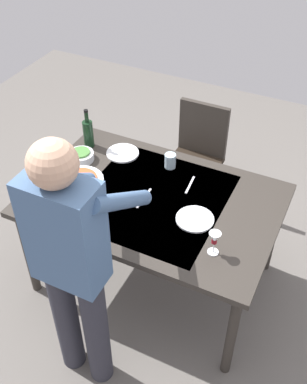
% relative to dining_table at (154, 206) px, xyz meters
% --- Properties ---
extents(ground_plane, '(6.00, 6.00, 0.00)m').
position_rel_dining_table_xyz_m(ground_plane, '(0.00, 0.00, -0.71)').
color(ground_plane, '#66605B').
extents(dining_table, '(1.57, 1.05, 0.78)m').
position_rel_dining_table_xyz_m(dining_table, '(0.00, 0.00, 0.00)').
color(dining_table, '#332D28').
rests_on(dining_table, ground_plane).
extents(chair_near, '(0.40, 0.40, 0.91)m').
position_rel_dining_table_xyz_m(chair_near, '(0.05, -0.91, -0.18)').
color(chair_near, black).
rests_on(chair_near, ground_plane).
extents(person_server, '(0.42, 0.61, 1.69)m').
position_rel_dining_table_xyz_m(person_server, '(0.06, 0.79, 0.26)').
color(person_server, '#2D2D38').
rests_on(person_server, ground_plane).
extents(wine_bottle, '(0.07, 0.07, 0.30)m').
position_rel_dining_table_xyz_m(wine_bottle, '(0.67, -0.31, 0.18)').
color(wine_bottle, black).
rests_on(wine_bottle, dining_table).
extents(wine_glass_left, '(0.07, 0.07, 0.15)m').
position_rel_dining_table_xyz_m(wine_glass_left, '(-0.50, 0.27, 0.18)').
color(wine_glass_left, white).
rests_on(wine_glass_left, dining_table).
extents(water_cup_near_left, '(0.08, 0.08, 0.10)m').
position_rel_dining_table_xyz_m(water_cup_near_left, '(0.04, -0.34, 0.12)').
color(water_cup_near_left, silver).
rests_on(water_cup_near_left, dining_table).
extents(water_cup_near_right, '(0.07, 0.07, 0.11)m').
position_rel_dining_table_xyz_m(water_cup_near_right, '(0.59, 0.43, 0.13)').
color(water_cup_near_right, silver).
rests_on(water_cup_near_right, dining_table).
extents(serving_bowl_pasta, '(0.30, 0.30, 0.07)m').
position_rel_dining_table_xyz_m(serving_bowl_pasta, '(0.47, 0.10, 0.10)').
color(serving_bowl_pasta, silver).
rests_on(serving_bowl_pasta, dining_table).
extents(side_bowl_salad, '(0.18, 0.18, 0.07)m').
position_rel_dining_table_xyz_m(side_bowl_salad, '(0.63, -0.15, 0.10)').
color(side_bowl_salad, silver).
rests_on(side_bowl_salad, dining_table).
extents(dinner_plate_near, '(0.23, 0.23, 0.01)m').
position_rel_dining_table_xyz_m(dinner_plate_near, '(-0.31, 0.07, 0.08)').
color(dinner_plate_near, silver).
rests_on(dinner_plate_near, dining_table).
extents(dinner_plate_far, '(0.23, 0.23, 0.01)m').
position_rel_dining_table_xyz_m(dinner_plate_far, '(0.40, -0.33, 0.08)').
color(dinner_plate_far, silver).
rests_on(dinner_plate_far, dining_table).
extents(table_knife, '(0.02, 0.20, 0.00)m').
position_rel_dining_table_xyz_m(table_knife, '(0.05, 0.03, 0.07)').
color(table_knife, silver).
rests_on(table_knife, dining_table).
extents(table_fork, '(0.03, 0.18, 0.00)m').
position_rel_dining_table_xyz_m(table_fork, '(-0.16, -0.22, 0.07)').
color(table_fork, silver).
rests_on(table_fork, dining_table).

